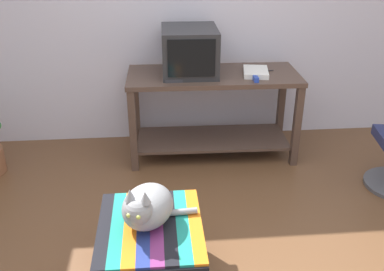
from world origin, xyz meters
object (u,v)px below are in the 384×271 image
desk (213,100)px  tv_monitor (190,51)px  book (256,72)px  ottoman_with_blanket (151,254)px  stapler (255,78)px  keyboard (189,78)px  cat (147,207)px

desk → tv_monitor: size_ratio=2.74×
book → ottoman_with_blanket: 1.86m
tv_monitor → ottoman_with_blanket: 1.81m
book → stapler: 0.17m
keyboard → stapler: 0.54m
book → cat: bearing=-111.8°
keyboard → book: book is taller
desk → stapler: stapler is taller
desk → cat: (-0.57, -1.56, 0.01)m
tv_monitor → ottoman_with_blanket: size_ratio=0.79×
cat → keyboard: bearing=96.8°
keyboard → book: size_ratio=1.41×
tv_monitor → ottoman_with_blanket: tv_monitor is taller
desk → stapler: (0.31, -0.21, 0.26)m
tv_monitor → cat: bearing=-101.7°
keyboard → tv_monitor: bearing=79.8°
book → stapler: size_ratio=2.58×
tv_monitor → book: bearing=-8.6°
tv_monitor → stapler: (0.51, -0.26, -0.17)m
cat → tv_monitor: bearing=97.5°
tv_monitor → cat: (-0.37, -1.60, -0.42)m
desk → book: size_ratio=5.18×
book → cat: book is taller
tv_monitor → ottoman_with_blanket: (-0.35, -1.61, -0.74)m
desk → ottoman_with_blanket: bearing=-108.2°
keyboard → cat: size_ratio=0.86×
desk → keyboard: (-0.22, -0.13, 0.25)m
desk → tv_monitor: 0.47m
desk → tv_monitor: bearing=169.2°
book → stapler: book is taller
desk → ottoman_with_blanket: 1.69m
keyboard → cat: keyboard is taller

